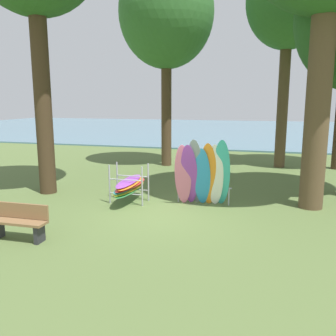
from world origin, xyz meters
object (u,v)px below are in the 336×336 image
Objects in this scene: tree_far_left_back at (289,2)px; leaning_board_pile at (202,175)px; tree_deep_back at (166,14)px; park_bench at (19,221)px; board_storage_rack at (129,185)px.

tree_far_left_back is 10.51m from leaning_board_pile.
park_bench is at bearing -93.24° from tree_deep_back.
tree_far_left_back reaches higher than tree_deep_back.
tree_far_left_back is at bearing 72.13° from leaning_board_pile.
park_bench is at bearing -133.45° from leaning_board_pile.
tree_far_left_back reaches higher than park_bench.
board_storage_rack is 1.51× the size of park_bench.
tree_deep_back reaches higher than park_bench.
leaning_board_pile is (-2.49, -7.71, -6.70)m from tree_far_left_back.
park_bench is (-6.13, -11.56, -7.24)m from tree_far_left_back.
tree_deep_back is at bearing 114.61° from leaning_board_pile.
leaning_board_pile is 1.00× the size of board_storage_rack.
tree_deep_back reaches higher than board_storage_rack.
tree_deep_back is 4.68× the size of board_storage_rack.
tree_far_left_back reaches higher than board_storage_rack.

